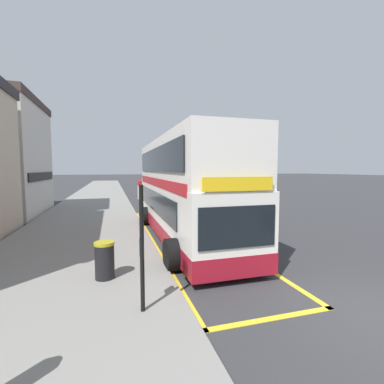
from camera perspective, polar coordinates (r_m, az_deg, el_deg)
The scene contains 7 objects.
ground_plane at distance 36.55m, azimuth -7.79°, elevation -0.08°, with size 260.00×260.00×0.00m, color #333335.
pavement_near at distance 36.14m, azimuth -18.82°, elevation -0.24°, with size 6.00×76.00×0.14m, color gray.
double_decker_bus at distance 12.37m, azimuth -2.02°, elevation 0.05°, with size 3.21×11.36×4.40m.
bus_bay_markings at distance 12.71m, azimuth -1.94°, elevation -9.25°, with size 3.11×14.68×0.01m.
bus_stop_sign at distance 5.76m, azimuth -10.62°, elevation -8.90°, with size 0.09×0.51×2.71m.
parked_car_white_far at distance 46.76m, azimuth -6.20°, elevation 1.98°, with size 2.09×4.20×1.62m.
litter_bin at distance 7.90m, azimuth -17.93°, elevation -13.47°, with size 0.54×0.54×1.00m.
Camera 1 is at (-5.56, -3.99, 3.09)m, focal length 25.32 mm.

